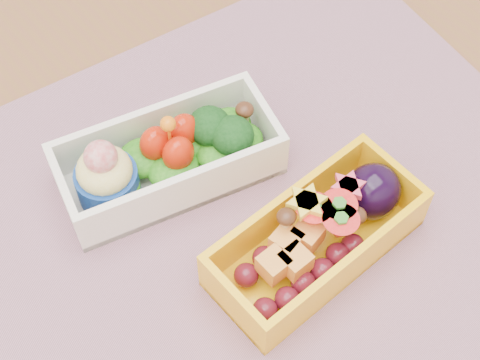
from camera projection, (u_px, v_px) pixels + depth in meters
table at (252, 254)px, 0.66m from camera, size 1.20×0.80×0.75m
placemat at (236, 217)px, 0.57m from camera, size 0.54×0.44×0.00m
bento_white at (167, 159)px, 0.57m from camera, size 0.18×0.11×0.07m
bento_yellow at (320, 235)px, 0.53m from camera, size 0.16×0.08×0.05m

